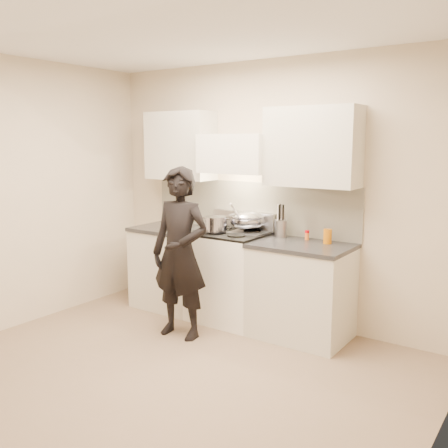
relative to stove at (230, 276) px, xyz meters
The scene contains 11 objects.
ground_plane 1.53m from the stove, 78.12° to the right, with size 4.00×4.00×0.00m, color #7F6753.
room_shell 1.56m from the stove, 77.04° to the right, with size 4.04×3.54×2.70m.
stove is the anchor object (origin of this frame).
counter_right 0.83m from the stove, ahead, with size 0.92×0.67×0.92m.
counter_left 0.78m from the stove, behind, with size 0.82×0.67×0.92m.
wok 0.62m from the stove, 49.57° to the left, with size 0.39×0.48×0.31m.
stock_pot 0.58m from the stove, 133.84° to the right, with size 0.32×0.28×0.15m.
utensil_crock 0.76m from the stove, 19.21° to the left, with size 0.13×0.13×0.33m.
spice_jar 0.95m from the stove, 13.88° to the left, with size 0.04×0.04×0.09m.
oil_glass 1.15m from the stove, ahead, with size 0.08×0.08×0.14m.
person 0.74m from the stove, 102.23° to the right, with size 0.60×0.39×1.65m, color black.
Camera 1 is at (2.55, -2.80, 1.88)m, focal length 40.00 mm.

